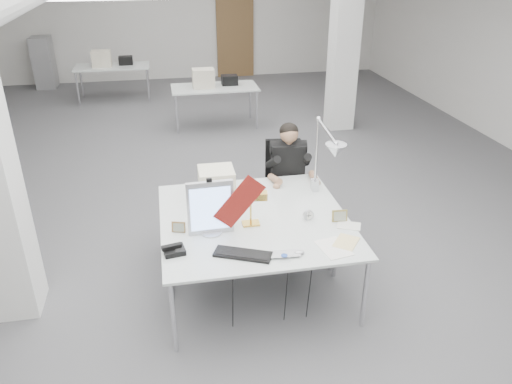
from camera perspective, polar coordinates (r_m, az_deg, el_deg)
room_shell at (r=6.54m, az=-3.56°, el=13.65°), size 10.04×14.04×3.24m
desk_main at (r=4.47m, az=0.87°, el=-5.93°), size 1.80×0.90×0.02m
desk_second at (r=5.24m, az=-1.12°, el=-0.75°), size 1.80×0.90×0.02m
bg_desk_a at (r=9.55m, az=-4.76°, el=11.82°), size 1.60×0.80×0.02m
bg_desk_b at (r=11.69m, az=-16.13°, el=13.60°), size 1.60×0.80×0.02m
filing_cabinet at (r=13.37m, az=-23.08°, el=13.46°), size 0.45×0.55×1.20m
office_chair at (r=5.98m, az=3.50°, el=0.77°), size 0.60×0.60×1.10m
seated_person at (r=5.80m, az=3.71°, el=3.68°), size 0.57×0.67×0.92m
monitor at (r=4.50m, az=-5.24°, el=-1.81°), size 0.42×0.05×0.52m
pennant at (r=4.47m, az=-1.90°, el=-1.14°), size 0.48×0.02×0.52m
keyboard at (r=4.28m, az=-1.52°, el=-7.13°), size 0.52×0.35×0.02m
laptop at (r=4.25m, az=3.25°, el=-7.46°), size 0.30×0.20×0.02m
mouse at (r=4.31m, az=4.97°, el=-6.91°), size 0.10×0.08×0.04m
bankers_lamp at (r=4.67m, az=-0.61°, el=-2.06°), size 0.28×0.14×0.31m
desk_phone at (r=4.37m, az=-9.33°, el=-6.61°), size 0.20×0.19×0.04m
picture_frame_left at (r=4.65m, az=-8.85°, el=-3.97°), size 0.13×0.07×0.10m
picture_frame_right at (r=4.83m, az=9.53°, el=-2.70°), size 0.15×0.05×0.12m
desk_clock at (r=4.82m, az=5.99°, el=-2.61°), size 0.11×0.05×0.10m
paper_stack_a at (r=4.43m, az=8.87°, el=-6.33°), size 0.28×0.36×0.01m
paper_stack_b at (r=4.53m, az=10.26°, el=-5.66°), size 0.30×0.32×0.01m
paper_stack_c at (r=4.79m, az=10.56°, el=-3.79°), size 0.26×0.23×0.01m
beige_monitor at (r=5.14m, az=-4.53°, el=0.87°), size 0.36×0.34×0.34m
architect_lamp at (r=5.03m, az=7.80°, el=3.62°), size 0.35×0.73×0.90m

